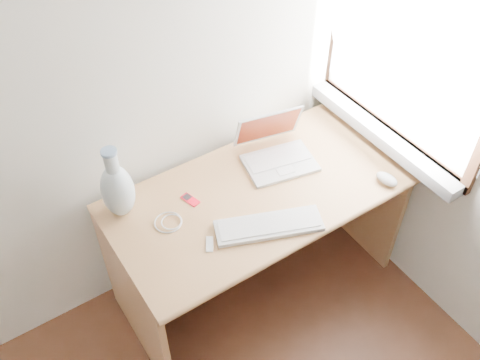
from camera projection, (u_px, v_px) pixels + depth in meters
window at (406, 41)px, 2.22m from camera, size 0.11×0.99×1.10m
desk at (248, 210)px, 2.58m from camera, size 1.35×0.68×0.72m
laptop at (275, 151)px, 2.50m from camera, size 0.36×0.33×0.22m
external_keyboard at (269, 225)px, 2.23m from camera, size 0.47×0.29×0.02m
mouse at (387, 179)px, 2.42m from camera, size 0.08×0.12×0.04m
ipod at (190, 200)px, 2.35m from camera, size 0.06×0.09×0.01m
cable_coil at (168, 222)px, 2.26m from camera, size 0.13×0.13×0.01m
remote at (210, 244)px, 2.17m from camera, size 0.07×0.08×0.01m
vase at (117, 189)px, 2.20m from camera, size 0.14×0.14×0.36m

